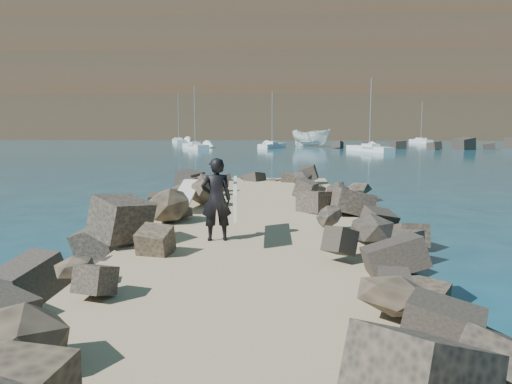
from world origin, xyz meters
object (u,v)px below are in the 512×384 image
(surfboard_resting, at_px, (186,196))
(sailboat_d, at_px, (421,141))
(boat_imported, at_px, (311,138))
(surfer_with_board, at_px, (219,199))

(surfboard_resting, relative_size, sailboat_d, 0.32)
(boat_imported, bearing_deg, sailboat_d, -14.50)
(surfboard_resting, bearing_deg, surfer_with_board, -69.50)
(surfboard_resting, bearing_deg, sailboat_d, 69.61)
(surfboard_resting, xyz_separation_m, sailboat_d, (28.24, 74.10, -0.69))
(surfboard_resting, height_order, surfer_with_board, surfer_with_board)
(boat_imported, distance_m, surfer_with_board, 64.76)
(boat_imported, xyz_separation_m, surfer_with_board, (-6.30, -64.45, 0.25))
(surfboard_resting, distance_m, sailboat_d, 79.31)
(surfer_with_board, bearing_deg, surfboard_resting, 110.02)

